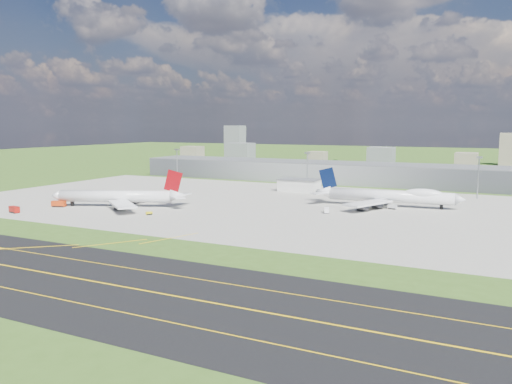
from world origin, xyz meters
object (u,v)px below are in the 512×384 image
at_px(airliner_red_twin, 120,197).
at_px(fire_truck, 59,204).
at_px(airliner_blue_quad, 390,196).
at_px(van_white_far, 392,207).
at_px(crash_tender, 14,210).
at_px(van_white_near, 327,210).
at_px(tug_yellow, 149,213).

distance_m(airliner_red_twin, fire_truck, 33.99).
distance_m(airliner_blue_quad, van_white_far, 9.59).
height_order(airliner_red_twin, airliner_blue_quad, airliner_blue_quad).
bearing_deg(crash_tender, van_white_near, 37.32).
bearing_deg(van_white_far, airliner_blue_quad, 117.59).
xyz_separation_m(airliner_red_twin, airliner_blue_quad, (133.04, 64.94, 0.29)).
bearing_deg(tug_yellow, crash_tender, 146.99).
bearing_deg(van_white_far, tug_yellow, -139.41).
distance_m(airliner_blue_quad, fire_truck, 181.85).
xyz_separation_m(tug_yellow, van_white_near, (78.12, 44.07, 0.52)).
distance_m(airliner_red_twin, crash_tender, 53.06).
height_order(airliner_red_twin, van_white_far, airliner_red_twin).
xyz_separation_m(airliner_blue_quad, fire_truck, (-162.98, -80.55, -4.16)).
xyz_separation_m(airliner_red_twin, van_white_far, (136.00, 57.07, -4.33)).
distance_m(crash_tender, tug_yellow, 70.40).
bearing_deg(airliner_red_twin, tug_yellow, 133.59).
distance_m(crash_tender, van_white_near, 159.70).
bearing_deg(van_white_near, van_white_far, -66.17).
relative_size(airliner_blue_quad, fire_truck, 10.05).
bearing_deg(airliner_red_twin, fire_truck, 5.41).
distance_m(airliner_red_twin, van_white_near, 112.31).
relative_size(airliner_blue_quad, tug_yellow, 22.47).
height_order(airliner_red_twin, tug_yellow, airliner_red_twin).
bearing_deg(airliner_red_twin, airliner_blue_quad, -176.12).
bearing_deg(van_white_far, van_white_near, -129.65).
bearing_deg(airliner_red_twin, van_white_near, 173.69).
height_order(airliner_red_twin, crash_tender, airliner_red_twin).
relative_size(fire_truck, crash_tender, 1.18).
height_order(airliner_blue_quad, van_white_far, airliner_blue_quad).
bearing_deg(tug_yellow, van_white_far, -20.71).
relative_size(airliner_red_twin, crash_tender, 10.67).
xyz_separation_m(fire_truck, van_white_far, (165.94, 72.68, -0.46)).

